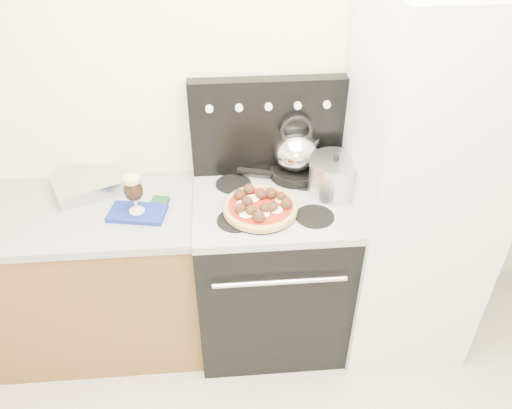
{
  "coord_description": "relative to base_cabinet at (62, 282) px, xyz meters",
  "views": [
    {
      "loc": [
        -0.16,
        -0.76,
        2.32
      ],
      "look_at": [
        -0.01,
        1.05,
        0.99
      ],
      "focal_mm": 35.0,
      "sensor_mm": 36.0,
      "label": 1
    }
  ],
  "objects": [
    {
      "name": "tea_kettle",
      "position": [
        1.24,
        0.18,
        0.66
      ],
      "size": [
        0.25,
        0.25,
        0.25
      ],
      "primitive_type": null,
      "rotation": [
        0.0,
        0.0,
        0.12
      ],
      "color": "silver",
      "rests_on": "skillet"
    },
    {
      "name": "cooktop",
      "position": [
        1.1,
        -0.02,
        0.47
      ],
      "size": [
        0.76,
        0.65,
        0.04
      ],
      "primitive_type": "cube",
      "color": "#ADADB2",
      "rests_on": "stove_body"
    },
    {
      "name": "beer_glass",
      "position": [
        0.47,
        -0.07,
        0.59
      ],
      "size": [
        0.11,
        0.11,
        0.19
      ],
      "primitive_type": null,
      "rotation": [
        0.0,
        0.0,
        -0.21
      ],
      "color": "black",
      "rests_on": "oven_mitt"
    },
    {
      "name": "pizza_pan",
      "position": [
        1.04,
        -0.12,
        0.5
      ],
      "size": [
        0.41,
        0.41,
        0.01
      ],
      "primitive_type": "cylinder",
      "rotation": [
        0.0,
        0.0,
        -0.27
      ],
      "color": "black",
      "rests_on": "cooktop"
    },
    {
      "name": "stock_pot",
      "position": [
        1.41,
        0.01,
        0.58
      ],
      "size": [
        0.31,
        0.31,
        0.18
      ],
      "primitive_type": "cylinder",
      "rotation": [
        0.0,
        0.0,
        0.33
      ],
      "color": "silver",
      "rests_on": "cooktop"
    },
    {
      "name": "countertop",
      "position": [
        0.0,
        0.0,
        0.45
      ],
      "size": [
        1.48,
        0.63,
        0.04
      ],
      "primitive_type": "cube",
      "color": "#A0A0A0",
      "rests_on": "base_cabinet"
    },
    {
      "name": "skillet",
      "position": [
        1.24,
        0.18,
        0.51
      ],
      "size": [
        0.31,
        0.31,
        0.04
      ],
      "primitive_type": "cylinder",
      "rotation": [
        0.0,
        0.0,
        -0.29
      ],
      "color": "black",
      "rests_on": "cooktop"
    },
    {
      "name": "backguard",
      "position": [
        1.1,
        0.25,
        0.74
      ],
      "size": [
        0.76,
        0.08,
        0.5
      ],
      "primitive_type": "cube",
      "color": "black",
      "rests_on": "cooktop"
    },
    {
      "name": "room_shell",
      "position": [
        1.02,
        -0.91,
        0.82
      ],
      "size": [
        3.52,
        3.01,
        2.52
      ],
      "color": "beige",
      "rests_on": "ground"
    },
    {
      "name": "foil_sheet",
      "position": [
        0.21,
        0.17,
        0.5
      ],
      "size": [
        0.4,
        0.36,
        0.07
      ],
      "primitive_type": "cube",
      "rotation": [
        0.0,
        0.0,
        0.42
      ],
      "color": "silver",
      "rests_on": "countertop"
    },
    {
      "name": "fridge",
      "position": [
        1.8,
        -0.05,
        0.52
      ],
      "size": [
        0.64,
        0.68,
        1.9
      ],
      "primitive_type": "cube",
      "color": "silver",
      "rests_on": "ground"
    },
    {
      "name": "oven_mitt",
      "position": [
        0.47,
        -0.07,
        0.48
      ],
      "size": [
        0.28,
        0.2,
        0.02
      ],
      "primitive_type": "cube",
      "rotation": [
        0.0,
        0.0,
        -0.19
      ],
      "color": "navy",
      "rests_on": "countertop"
    },
    {
      "name": "base_cabinet",
      "position": [
        0.0,
        0.0,
        0.0
      ],
      "size": [
        1.45,
        0.6,
        0.86
      ],
      "primitive_type": "cube",
      "color": "brown",
      "rests_on": "ground"
    },
    {
      "name": "stove_body",
      "position": [
        1.1,
        -0.02,
        0.01
      ],
      "size": [
        0.76,
        0.65,
        0.88
      ],
      "primitive_type": "cube",
      "color": "black",
      "rests_on": "ground"
    },
    {
      "name": "pizza",
      "position": [
        1.04,
        -0.12,
        0.53
      ],
      "size": [
        0.43,
        0.43,
        0.05
      ],
      "primitive_type": null,
      "rotation": [
        0.0,
        0.0,
        -0.29
      ],
      "color": "gold",
      "rests_on": "pizza_pan"
    }
  ]
}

